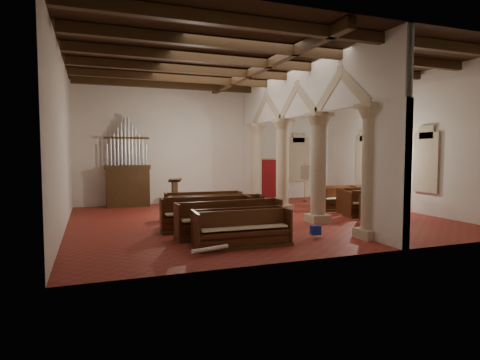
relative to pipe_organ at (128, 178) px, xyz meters
name	(u,v)px	position (x,y,z in m)	size (l,w,h in m)	color
floor	(258,219)	(4.50, -5.50, -1.37)	(14.00, 14.00, 0.00)	maroon
ceiling	(258,64)	(4.50, -5.50, 4.63)	(14.00, 14.00, 0.00)	black
wall_back	(214,145)	(4.50, 0.50, 1.63)	(14.00, 0.02, 6.00)	silver
wall_front	(352,137)	(4.50, -11.50, 1.63)	(14.00, 0.02, 6.00)	silver
wall_left	(62,141)	(-2.50, -5.50, 1.63)	(0.02, 12.00, 6.00)	silver
wall_right	(402,144)	(11.50, -5.50, 1.63)	(0.02, 12.00, 6.00)	silver
ceiling_beams	(258,69)	(4.50, -5.50, 4.45)	(13.80, 11.80, 0.30)	#3C2713
arcade	(299,129)	(6.30, -5.50, 2.19)	(0.90, 11.90, 6.00)	tan
window_right_a	(427,162)	(11.48, -7.00, 0.83)	(0.03, 1.00, 2.20)	#35785B
window_right_b	(365,160)	(11.48, -3.00, 0.83)	(0.03, 1.00, 2.20)	#35785B
window_back	(298,160)	(9.50, 0.48, 0.83)	(1.00, 0.03, 2.20)	#35785B
pipe_organ	(128,178)	(0.00, 0.00, 0.00)	(2.10, 0.85, 4.40)	#3C2713
lectern	(175,195)	(2.08, -1.02, -0.79)	(0.58, 0.59, 1.40)	#372111
dossal_curtain	(274,178)	(8.00, 0.42, -0.21)	(1.80, 0.07, 2.17)	maroon
processional_banner	(305,187)	(8.95, -1.33, -0.61)	(0.48, 0.61, 2.10)	#3C2713
hymnal_box_a	(316,230)	(4.79, -9.36, -1.13)	(0.28, 0.23, 0.28)	navy
hymnal_box_b	(271,227)	(3.67, -8.52, -1.10)	(0.35, 0.29, 0.35)	navy
hymnal_box_c	(262,215)	(4.36, -6.21, -1.12)	(0.30, 0.24, 0.30)	navy
tube_heater_a	(210,249)	(1.18, -10.20, -1.21)	(0.11, 0.11, 1.06)	white
tube_heater_b	(219,237)	(1.82, -8.94, -1.21)	(0.10, 0.10, 1.04)	white
nave_pew_0	(244,235)	(2.31, -9.69, -1.04)	(2.74, 0.73, 1.01)	#3C2713
nave_pew_1	(239,231)	(2.40, -9.10, -1.04)	(2.80, 0.69, 1.00)	#3C2713
nave_pew_2	(230,225)	(2.38, -8.27, -1.00)	(3.42, 0.89, 1.11)	#3C2713
nave_pew_3	(206,220)	(1.95, -7.11, -1.00)	(3.05, 0.92, 1.13)	#3C2713
nave_pew_4	(217,217)	(2.48, -6.54, -1.01)	(3.40, 0.96, 1.10)	#3C2713
nave_pew_5	(209,213)	(2.47, -5.59, -1.03)	(2.88, 0.70, 1.03)	#3C2713
nave_pew_6	(204,210)	(2.49, -4.77, -1.02)	(3.04, 0.89, 1.06)	#3C2713
aisle_pew_0	(382,211)	(8.98, -7.31, -1.05)	(1.72, 0.67, 0.96)	#3C2713
aisle_pew_1	(366,208)	(8.89, -6.48, -1.01)	(1.81, 0.78, 1.05)	#3C2713
aisle_pew_2	(358,204)	(9.27, -5.45, -1.00)	(1.87, 0.74, 1.09)	#3C2713
aisle_pew_3	(339,203)	(8.84, -4.60, -1.03)	(1.78, 0.67, 1.00)	#3C2713
aisle_pew_4	(337,200)	(9.36, -3.69, -1.02)	(1.84, 0.76, 1.03)	#3C2713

